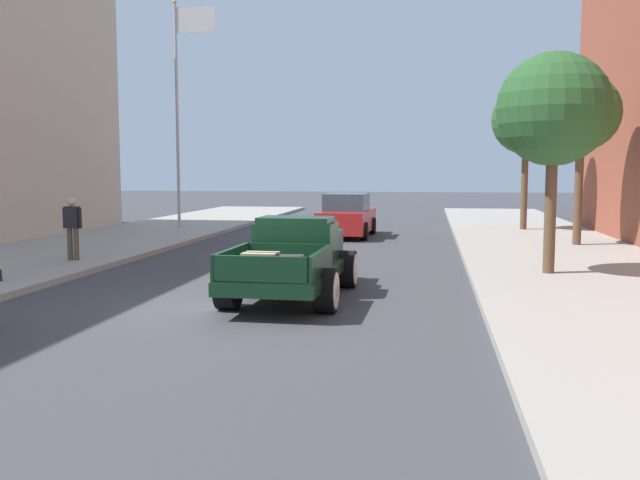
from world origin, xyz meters
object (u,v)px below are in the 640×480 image
flagpole (182,90)px  street_tree_nearest (554,110)px  street_tree_second (581,114)px  pedestrian_sidewalk_left (72,225)px  hotrod_truck_dark_green (295,258)px  car_background_red (347,217)px  street_tree_third (526,121)px

flagpole → street_tree_nearest: flagpole is taller
flagpole → street_tree_second: size_ratio=1.70×
pedestrian_sidewalk_left → street_tree_nearest: 12.34m
street_tree_second → street_tree_nearest: bearing=-106.5°
hotrod_truck_dark_green → flagpole: size_ratio=0.54×
car_background_red → street_tree_third: bearing=21.8°
street_tree_third → street_tree_nearest: bearing=-94.7°
car_background_red → street_tree_nearest: size_ratio=0.87×
street_tree_second → street_tree_third: 5.82m
hotrod_truck_dark_green → pedestrian_sidewalk_left: (-6.63, 3.33, 0.33)m
car_background_red → street_tree_third: 8.26m
hotrod_truck_dark_green → street_tree_third: street_tree_third is taller
flagpole → street_tree_third: 13.87m
flagpole → street_tree_second: bearing=-15.6°
street_tree_nearest → pedestrian_sidewalk_left: bearing=178.1°
car_background_red → street_tree_third: size_ratio=0.76×
hotrod_truck_dark_green → street_tree_second: street_tree_second is taller
street_tree_second → pedestrian_sidewalk_left: bearing=-156.3°
hotrod_truck_dark_green → car_background_red: bearing=92.0°
car_background_red → pedestrian_sidewalk_left: pedestrian_sidewalk_left is taller
flagpole → street_tree_second: flagpole is taller
flagpole → street_tree_nearest: size_ratio=1.82×
hotrod_truck_dark_green → pedestrian_sidewalk_left: 7.42m
street_tree_nearest → street_tree_second: street_tree_second is taller
pedestrian_sidewalk_left → street_tree_third: (13.03, 11.85, 3.41)m
street_tree_third → hotrod_truck_dark_green: bearing=-112.9°
car_background_red → pedestrian_sidewalk_left: size_ratio=2.64×
pedestrian_sidewalk_left → street_tree_nearest: bearing=-1.9°
hotrod_truck_dark_green → pedestrian_sidewalk_left: size_ratio=3.01×
street_tree_second → hotrod_truck_dark_green: bearing=-127.8°
pedestrian_sidewalk_left → street_tree_second: bearing=23.7°
pedestrian_sidewalk_left → flagpole: 11.25m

